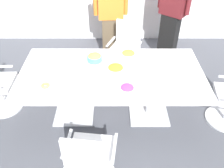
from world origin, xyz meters
name	(u,v)px	position (x,y,z in m)	size (l,w,h in m)	color
ground_plane	(112,113)	(0.00, 0.00, -0.01)	(10.00, 10.00, 0.01)	#4C4F56
conference_table	(112,80)	(0.00, 0.00, 0.63)	(2.40, 1.20, 0.75)	white
office_chair_1	(125,52)	(0.23, 1.09, 0.41)	(0.70, 0.70, 0.91)	silver
office_chair_3	(91,160)	(-0.22, -1.09, 0.41)	(0.60, 0.60, 0.91)	silver
person_standing_0	(111,14)	(-0.02, 1.61, 0.88)	(0.61, 0.25, 1.69)	brown
person_standing_1	(173,10)	(1.08, 1.57, 0.97)	(0.52, 0.45, 1.85)	black
snack_bowl_chips_orange	(116,69)	(0.05, 0.01, 0.80)	(0.22, 0.22, 0.09)	beige
snack_bowl_candy_mix	(128,89)	(0.18, -0.41, 0.80)	(0.17, 0.17, 0.11)	white
snack_bowl_chips_yellow	(129,55)	(0.24, 0.35, 0.80)	(0.20, 0.20, 0.11)	white
snack_bowl_cookies	(95,57)	(-0.23, 0.27, 0.80)	(0.21, 0.21, 0.11)	#4C9EC6
donut_platter	(34,87)	(-0.93, -0.33, 0.77)	(0.38, 0.39, 0.04)	white
plate_stack	(167,60)	(0.76, 0.26, 0.77)	(0.20, 0.20, 0.04)	white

